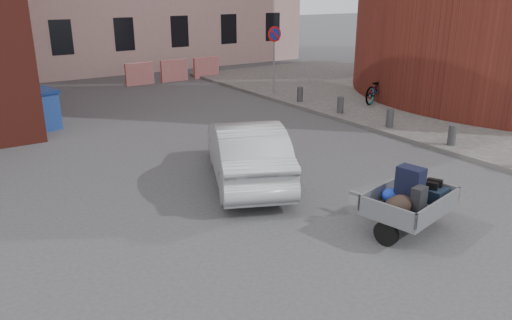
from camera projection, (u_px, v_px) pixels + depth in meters
ground at (307, 218)px, 9.51m from camera, size 120.00×120.00×0.00m
sidewalk at (453, 109)px, 17.88m from camera, size 9.00×24.00×0.12m
no_parking_sign at (274, 46)px, 19.46m from camera, size 0.60×0.09×2.65m
bollards at (390, 118)px, 15.21m from camera, size 0.22×9.02×0.55m
barriers at (174, 71)px, 23.35m from camera, size 4.70×0.18×1.00m
trailer at (409, 200)px, 8.80m from camera, size 1.79×1.93×1.20m
dumpster at (4, 114)px, 14.82m from camera, size 3.19×2.14×1.22m
silver_car at (247, 151)px, 11.19m from camera, size 3.05×4.43×1.38m
bicycle at (378, 88)px, 18.55m from camera, size 2.10×1.29×1.04m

